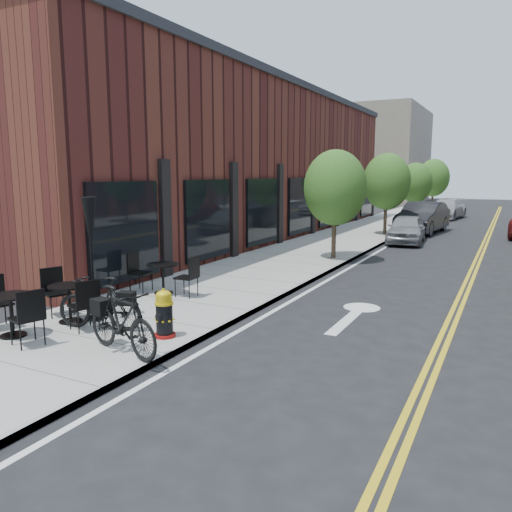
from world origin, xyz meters
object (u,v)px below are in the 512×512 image
Objects in this scene: parked_car_b at (422,218)px; parked_car_c at (446,209)px; bistro_set_c at (163,274)px; bicycle_left at (99,303)px; bicycle_right at (122,321)px; patio_umbrella at (91,232)px; parked_car_a at (406,229)px; bistro_set_b at (11,309)px; fire_hydrant at (164,314)px; bistro_set_a at (69,298)px.

parked_car_c is at bearing 95.34° from parked_car_b.
parked_car_b reaches higher than bistro_set_c.
parked_car_b is at bearing 157.97° from bicycle_left.
bicycle_left is 0.93× the size of bicycle_right.
patio_umbrella is at bearing -90.55° from bistro_set_c.
parked_car_a reaches higher than bistro_set_c.
patio_umbrella is (0.53, 1.52, 1.29)m from bistro_set_b.
bistro_set_c is (-2.10, 2.69, 0.07)m from fire_hydrant.
parked_car_a is (3.89, 17.09, 0.01)m from bistro_set_b.
bistro_set_a is 0.75× the size of patio_umbrella.
bicycle_right is 0.39× the size of parked_car_c.
bistro_set_c is at bearing 100.48° from bistro_set_b.
bicycle_left is 1.55m from bicycle_right.
patio_umbrella is (-1.99, 0.26, 1.37)m from fire_hydrant.
parked_car_b reaches higher than bicycle_left.
parked_car_a reaches higher than bistro_set_a.
bistro_set_b is (-2.45, -0.23, -0.05)m from bicycle_right.
bicycle_right is 0.75× the size of patio_umbrella.
bistro_set_b is at bearing -99.24° from bistro_set_c.
parked_car_b reaches higher than parked_car_a.
fire_hydrant is 1.05m from bicycle_right.
fire_hydrant is 0.18× the size of parked_car_b.
patio_umbrella is at bearing -107.29° from parked_car_a.
bistro_set_b is (-2.52, -1.26, 0.08)m from fire_hydrant.
bistro_set_c is at bearing 92.62° from patio_umbrella.
bistro_set_b is 3.97m from bistro_set_c.
parked_car_b is at bearing -82.68° from parked_car_c.
bicycle_left is 30.24m from parked_car_c.
bistro_set_a is 1.02× the size of bistro_set_c.
parked_car_b reaches higher than fire_hydrant.
bicycle_right is at bearing -75.44° from fire_hydrant.
bicycle_left is at bearing -37.88° from patio_umbrella.
bicycle_left is 0.90m from bistro_set_a.
bistro_set_a is at bearing 94.35° from bistro_set_b.
fire_hydrant is at bearing 10.93° from bicycle_right.
parked_car_c is (0.10, 14.06, 0.05)m from parked_car_a.
fire_hydrant is at bearing -87.94° from parked_car_b.
bicycle_left is 0.90× the size of bistro_set_b.
bicycle_left is at bearing 72.69° from bicycle_right.
parked_car_c reaches higher than bistro_set_b.
bistro_set_b is at bearing -134.97° from fire_hydrant.
bistro_set_a is 30.25m from parked_car_c.
bicycle_right is (1.31, -0.82, 0.04)m from bicycle_left.
bicycle_left is 0.69× the size of patio_umbrella.
bistro_set_b reaches higher than fire_hydrant.
parked_car_c is at bearing 83.34° from patio_umbrella.
bistro_set_a is at bearing -158.47° from fire_hydrant.
bistro_set_b is (-0.25, -1.14, 0.01)m from bistro_set_a.
bistro_set_c is 0.49× the size of parked_car_a.
parked_car_a is (3.36, 15.57, -1.28)m from patio_umbrella.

